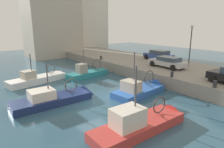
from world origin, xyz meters
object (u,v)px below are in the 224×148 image
at_px(fishing_boat_teal, 90,75).
at_px(quay_streetlamp, 191,39).
at_px(mooring_bollard_mid, 172,74).
at_px(mooring_bollard_north, 101,58).
at_px(fishing_boat_red, 143,126).
at_px(parked_car_blue, 159,55).
at_px(fishing_boat_white, 41,81).
at_px(fishing_boat_blue, 142,92).
at_px(mooring_bollard_south, 215,84).
at_px(fishing_boat_navy, 57,101).
at_px(parked_car_silver, 168,62).

height_order(fishing_boat_teal, quay_streetlamp, quay_streetlamp).
height_order(mooring_bollard_mid, mooring_bollard_north, same).
xyz_separation_m(fishing_boat_red, fishing_boat_teal, (3.82, 12.51, -0.05)).
distance_m(fishing_boat_teal, parked_car_blue, 10.43).
xyz_separation_m(fishing_boat_white, fishing_boat_blue, (6.08, -9.21, 0.03)).
distance_m(fishing_boat_teal, mooring_bollard_north, 5.01).
height_order(fishing_boat_white, mooring_bollard_north, fishing_boat_white).
bearing_deg(fishing_boat_white, fishing_boat_teal, -11.70).
bearing_deg(mooring_bollard_south, fishing_boat_teal, 106.02).
bearing_deg(fishing_boat_navy, parked_car_silver, -1.59).
height_order(parked_car_silver, quay_streetlamp, quay_streetlamp).
bearing_deg(fishing_boat_white, mooring_bollard_north, 12.02).
height_order(fishing_boat_teal, mooring_bollard_south, fishing_boat_teal).
bearing_deg(fishing_boat_red, fishing_boat_blue, 45.13).
relative_size(mooring_bollard_south, mooring_bollard_mid, 1.00).
relative_size(parked_car_silver, mooring_bollard_south, 7.94).
xyz_separation_m(fishing_boat_blue, mooring_bollard_south, (3.11, -4.83, 1.34)).
distance_m(fishing_boat_blue, parked_car_silver, 6.89).
bearing_deg(quay_streetlamp, fishing_boat_white, 150.99).
bearing_deg(mooring_bollard_north, fishing_boat_teal, -140.16).
height_order(fishing_boat_blue, mooring_bollard_north, fishing_boat_blue).
bearing_deg(fishing_boat_red, parked_car_blue, 37.23).
bearing_deg(fishing_boat_red, mooring_bollard_north, 64.26).
bearing_deg(fishing_boat_navy, fishing_boat_blue, -20.10).
bearing_deg(fishing_boat_teal, mooring_bollard_south, -73.98).
bearing_deg(fishing_boat_white, parked_car_blue, -11.17).
bearing_deg(mooring_bollard_north, parked_car_blue, -38.24).
height_order(mooring_bollard_mid, quay_streetlamp, quay_streetlamp).
bearing_deg(fishing_boat_red, fishing_boat_teal, 73.03).
relative_size(mooring_bollard_south, quay_streetlamp, 0.11).
distance_m(fishing_boat_blue, mooring_bollard_north, 11.67).
bearing_deg(quay_streetlamp, parked_car_silver, 154.44).
height_order(fishing_boat_navy, fishing_boat_white, fishing_boat_navy).
bearing_deg(fishing_boat_teal, parked_car_blue, -10.88).
bearing_deg(parked_car_silver, fishing_boat_red, -148.46).
bearing_deg(fishing_boat_red, fishing_boat_navy, 109.45).
bearing_deg(fishing_boat_navy, mooring_bollard_north, 40.92).
bearing_deg(fishing_boat_blue, parked_car_silver, 18.80).
bearing_deg(mooring_bollard_south, mooring_bollard_mid, 90.00).
xyz_separation_m(fishing_boat_red, mooring_bollard_north, (7.52, 15.60, 1.30)).
height_order(fishing_boat_navy, fishing_boat_teal, fishing_boat_navy).
bearing_deg(fishing_boat_teal, fishing_boat_blue, -85.76).
relative_size(fishing_boat_teal, parked_car_silver, 1.38).
xyz_separation_m(mooring_bollard_south, mooring_bollard_mid, (0.00, 4.00, 0.00)).
bearing_deg(fishing_boat_white, quay_streetlamp, -29.01).
xyz_separation_m(fishing_boat_blue, fishing_boat_teal, (-0.60, 8.07, -0.00)).
bearing_deg(parked_car_silver, mooring_bollard_south, -114.66).
height_order(fishing_boat_red, fishing_boat_white, fishing_boat_red).
relative_size(mooring_bollard_mid, quay_streetlamp, 0.11).
distance_m(fishing_boat_navy, fishing_boat_blue, 7.32).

